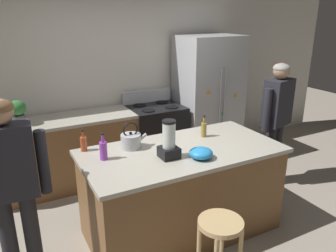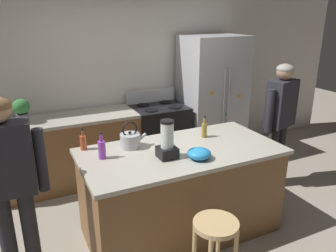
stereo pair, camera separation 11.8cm
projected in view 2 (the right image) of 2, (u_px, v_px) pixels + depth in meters
The scene contains 16 objects.
ground_plane at pixel (180, 229), 3.57m from camera, with size 14.00×14.00×0.00m, color #9E9384.
back_wall at pixel (118, 75), 4.79m from camera, with size 8.00×0.10×2.70m, color silver.
kitchen_island at pixel (181, 191), 3.42m from camera, with size 1.97×0.99×0.93m.
back_counter_run at pixel (73, 151), 4.41m from camera, with size 2.00×0.64×0.93m.
refrigerator at pixel (212, 99), 5.08m from camera, with size 0.90×0.73×1.89m.
stove_range at pixel (159, 136), 4.89m from camera, with size 0.76×0.65×1.11m.
person_by_island_left at pixel (9, 176), 2.64m from camera, with size 0.59×0.25×1.62m.
person_by_sink_right at pixel (280, 115), 4.20m from camera, with size 0.59×0.32×1.62m.
bar_stool at pixel (215, 238), 2.62m from camera, with size 0.36×0.36×0.67m.
potted_plant at pixel (21, 109), 3.98m from camera, with size 0.20×0.20×0.30m.
blender_appliance at pixel (167, 142), 3.04m from camera, with size 0.17×0.17×0.36m.
bottle_vinegar at pixel (204, 130), 3.56m from camera, with size 0.06×0.06×0.24m.
bottle_soda at pixel (102, 149), 3.04m from camera, with size 0.07×0.07×0.26m.
bottle_cooking_sauce at pixel (83, 142), 3.24m from camera, with size 0.06×0.06×0.22m.
mixing_bowl at pixel (199, 154), 3.05m from camera, with size 0.22×0.22×0.10m, color #268CD8.
tea_kettle at pixel (130, 140), 3.30m from camera, with size 0.28×0.20×0.27m.
Camera 2 is at (-1.42, -2.66, 2.21)m, focal length 35.67 mm.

